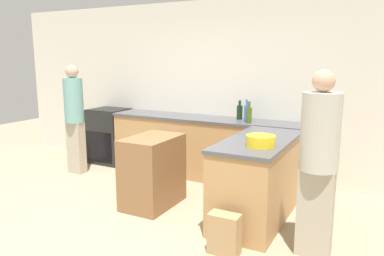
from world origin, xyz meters
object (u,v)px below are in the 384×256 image
object	(u,v)px
island_table	(153,171)
wine_bottle_dark	(240,112)
mixing_bowl	(261,141)
dish_soap_bottle	(248,113)
water_bottle_blue	(246,113)
range_oven	(110,136)
paper_bag	(224,234)
olive_oil_bottle	(249,114)
person_at_peninsula	(319,158)
person_by_range	(74,115)

from	to	relation	value
island_table	wine_bottle_dark	distance (m)	1.65
mixing_bowl	dish_soap_bottle	xyz separation A→B (m)	(-0.66, 1.49, 0.05)
water_bottle_blue	range_oven	bearing A→B (deg)	179.37
island_table	water_bottle_blue	bearing A→B (deg)	59.49
paper_bag	range_oven	bearing A→B (deg)	146.75
olive_oil_bottle	person_at_peninsula	world-z (taller)	person_at_peninsula
dish_soap_bottle	olive_oil_bottle	bearing A→B (deg)	-66.80
person_by_range	person_at_peninsula	xyz separation A→B (m)	(3.85, -0.86, -0.01)
island_table	range_oven	bearing A→B (deg)	143.71
island_table	paper_bag	distance (m)	1.46
mixing_bowl	olive_oil_bottle	xyz separation A→B (m)	(-0.57, 1.26, 0.06)
water_bottle_blue	paper_bag	xyz separation A→B (m)	(0.51, -1.97, -0.86)
olive_oil_bottle	person_at_peninsula	xyz separation A→B (m)	(1.18, -1.48, -0.11)
person_at_peninsula	person_by_range	bearing A→B (deg)	167.38
range_oven	wine_bottle_dark	world-z (taller)	wine_bottle_dark
wine_bottle_dark	olive_oil_bottle	size ratio (longest dim) A/B	0.93
person_by_range	wine_bottle_dark	bearing A→B (deg)	19.29
mixing_bowl	dish_soap_bottle	bearing A→B (deg)	114.05
dish_soap_bottle	island_table	bearing A→B (deg)	-117.86
water_bottle_blue	person_by_range	size ratio (longest dim) A/B	0.18
range_oven	water_bottle_blue	distance (m)	2.61
island_table	dish_soap_bottle	world-z (taller)	dish_soap_bottle
dish_soap_bottle	person_at_peninsula	bearing A→B (deg)	-53.11
wine_bottle_dark	water_bottle_blue	xyz separation A→B (m)	(0.15, -0.13, 0.01)
olive_oil_bottle	mixing_bowl	bearing A→B (deg)	-65.81
mixing_bowl	person_by_range	distance (m)	3.30
person_by_range	paper_bag	size ratio (longest dim) A/B	4.35
range_oven	dish_soap_bottle	world-z (taller)	dish_soap_bottle
person_at_peninsula	island_table	bearing A→B (deg)	171.41
dish_soap_bottle	wine_bottle_dark	bearing A→B (deg)	173.02
water_bottle_blue	dish_soap_bottle	world-z (taller)	water_bottle_blue
person_at_peninsula	mixing_bowl	bearing A→B (deg)	160.72
person_by_range	person_at_peninsula	distance (m)	3.95
mixing_bowl	olive_oil_bottle	size ratio (longest dim) A/B	1.00
water_bottle_blue	person_at_peninsula	size ratio (longest dim) A/B	0.18
mixing_bowl	dish_soap_bottle	distance (m)	1.63
person_by_range	paper_bag	world-z (taller)	person_by_range
mixing_bowl	range_oven	bearing A→B (deg)	156.26
range_oven	dish_soap_bottle	size ratio (longest dim) A/B	3.57
person_at_peninsula	range_oven	bearing A→B (deg)	156.96
water_bottle_blue	mixing_bowl	bearing A→B (deg)	-64.88
dish_soap_bottle	person_by_range	bearing A→B (deg)	-161.96
mixing_bowl	person_by_range	xyz separation A→B (m)	(-3.24, 0.65, -0.05)
island_table	person_at_peninsula	distance (m)	2.10
range_oven	person_by_range	bearing A→B (deg)	-93.73
mixing_bowl	paper_bag	xyz separation A→B (m)	(-0.14, -0.60, -0.80)
wine_bottle_dark	water_bottle_blue	distance (m)	0.20
range_oven	island_table	distance (m)	2.22
person_at_peninsula	water_bottle_blue	bearing A→B (deg)	128.36
range_oven	person_by_range	distance (m)	0.89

